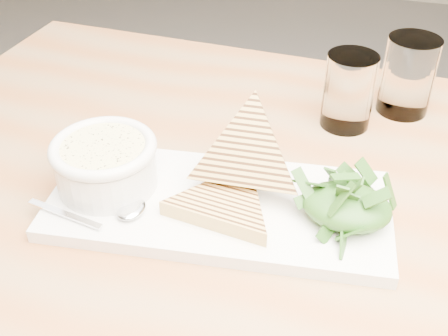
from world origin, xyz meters
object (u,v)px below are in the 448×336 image
(soup_bowl, at_px, (106,169))
(glass_far, at_px, (349,91))
(glass_near, at_px, (408,76))
(platter, at_px, (219,205))
(table_top, at_px, (310,227))

(soup_bowl, distance_m, glass_far, 0.36)
(soup_bowl, xyz_separation_m, glass_far, (0.26, 0.25, 0.01))
(soup_bowl, relative_size, glass_near, 1.03)
(platter, xyz_separation_m, glass_far, (0.12, 0.24, 0.05))
(table_top, xyz_separation_m, glass_far, (0.01, 0.22, 0.07))
(glass_near, bearing_deg, platter, -122.42)
(platter, height_order, glass_far, glass_far)
(platter, bearing_deg, table_top, 13.18)
(glass_near, xyz_separation_m, glass_far, (-0.08, -0.07, -0.00))
(platter, distance_m, glass_near, 0.37)
(table_top, bearing_deg, platter, -166.82)
(soup_bowl, bearing_deg, table_top, 8.49)
(table_top, distance_m, soup_bowl, 0.26)
(soup_bowl, height_order, glass_far, glass_far)
(platter, bearing_deg, soup_bowl, -175.24)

